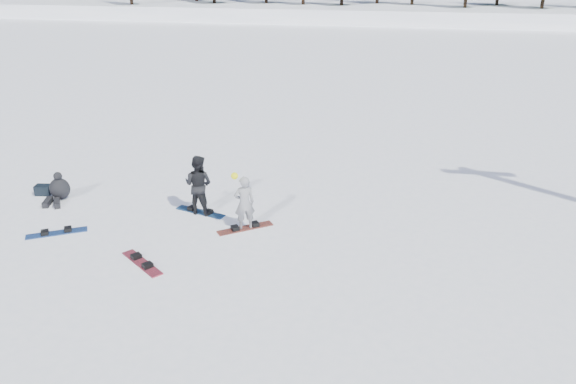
# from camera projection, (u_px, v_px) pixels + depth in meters

# --- Properties ---
(ground) EXTENTS (420.00, 420.00, 0.00)m
(ground) POSITION_uv_depth(u_px,v_px,m) (162.00, 254.00, 13.51)
(ground) COLOR white
(ground) RESTS_ON ground
(alpine_backdrop) EXTENTS (412.50, 227.00, 53.20)m
(alpine_backdrop) POSITION_uv_depth(u_px,v_px,m) (352.00, 20.00, 191.98)
(alpine_backdrop) COLOR white
(alpine_backdrop) RESTS_ON ground
(snowboarder_woman) EXTENTS (0.64, 0.56, 1.61)m
(snowboarder_woman) POSITION_uv_depth(u_px,v_px,m) (244.00, 203.00, 14.46)
(snowboarder_woman) COLOR gray
(snowboarder_woman) RESTS_ON ground
(snowboarder_man) EXTENTS (0.91, 0.76, 1.68)m
(snowboarder_man) POSITION_uv_depth(u_px,v_px,m) (198.00, 185.00, 15.36)
(snowboarder_man) COLOR black
(snowboarder_man) RESTS_ON ground
(seated_rider) EXTENTS (0.76, 1.10, 0.84)m
(seated_rider) POSITION_uv_depth(u_px,v_px,m) (59.00, 189.00, 16.38)
(seated_rider) COLOR black
(seated_rider) RESTS_ON ground
(gear_bag) EXTENTS (0.49, 0.37, 0.30)m
(gear_bag) POSITION_uv_depth(u_px,v_px,m) (43.00, 190.00, 16.81)
(gear_bag) COLOR black
(gear_bag) RESTS_ON ground
(snowboard_woman) EXTENTS (1.37, 1.11, 0.03)m
(snowboard_woman) POSITION_uv_depth(u_px,v_px,m) (245.00, 228.00, 14.75)
(snowboard_woman) COLOR maroon
(snowboard_woman) RESTS_ON ground
(snowboard_man) EXTENTS (1.52, 0.69, 0.03)m
(snowboard_man) POSITION_uv_depth(u_px,v_px,m) (200.00, 212.00, 15.68)
(snowboard_man) COLOR navy
(snowboard_man) RESTS_ON ground
(snowboard_loose_b) EXTENTS (1.36, 1.14, 0.03)m
(snowboard_loose_b) POSITION_uv_depth(u_px,v_px,m) (142.00, 263.00, 13.08)
(snowboard_loose_b) COLOR maroon
(snowboard_loose_b) RESTS_ON ground
(snowboard_loose_c) EXTENTS (1.44, 1.00, 0.03)m
(snowboard_loose_c) POSITION_uv_depth(u_px,v_px,m) (57.00, 233.00, 14.49)
(snowboard_loose_c) COLOR navy
(snowboard_loose_c) RESTS_ON ground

